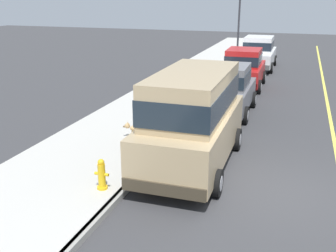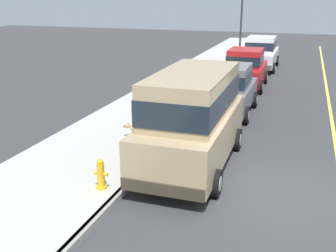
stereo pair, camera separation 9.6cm
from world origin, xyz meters
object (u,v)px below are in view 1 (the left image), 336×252
at_px(dog_tan, 135,128).
at_px(street_lamp, 239,18).
at_px(fire_hydrant, 102,175).
at_px(car_tan_van, 193,115).
at_px(car_red_hatchback, 244,68).
at_px(car_white_sedan, 258,52).
at_px(car_grey_hatchback, 227,89).

distance_m(dog_tan, street_lamp, 15.39).
height_order(fire_hydrant, street_lamp, street_lamp).
xyz_separation_m(car_tan_van, fire_hydrant, (-1.51, -2.22, -0.92)).
bearing_deg(car_red_hatchback, street_lamp, 101.43).
distance_m(car_white_sedan, fire_hydrant, 17.50).
height_order(car_white_sedan, fire_hydrant, car_white_sedan).
bearing_deg(car_tan_van, fire_hydrant, -124.29).
relative_size(car_tan_van, car_red_hatchback, 1.29).
xyz_separation_m(car_red_hatchback, dog_tan, (-2.10, -8.48, -0.55)).
xyz_separation_m(car_tan_van, car_red_hatchback, (-0.06, 9.71, -0.42)).
bearing_deg(fire_hydrant, car_tan_van, 55.71).
distance_m(car_grey_hatchback, car_red_hatchback, 4.66).
bearing_deg(car_grey_hatchback, car_white_sedan, 89.62).
height_order(car_grey_hatchback, car_red_hatchback, same).
relative_size(car_grey_hatchback, car_red_hatchback, 1.00).
bearing_deg(car_white_sedan, fire_hydrant, -95.10).
bearing_deg(dog_tan, street_lamp, 87.17).
relative_size(dog_tan, fire_hydrant, 0.92).
distance_m(car_tan_van, fire_hydrant, 2.84).
xyz_separation_m(car_tan_van, car_white_sedan, (0.04, 15.20, -0.41)).
xyz_separation_m(car_tan_van, dog_tan, (-2.16, 1.23, -0.97)).
relative_size(car_white_sedan, street_lamp, 1.04).
bearing_deg(fire_hydrant, street_lamp, 89.69).
bearing_deg(street_lamp, car_red_hatchback, -78.57).
distance_m(car_grey_hatchback, car_white_sedan, 10.16).
distance_m(car_tan_van, street_lamp, 16.53).
bearing_deg(street_lamp, fire_hydrant, -90.31).
relative_size(car_red_hatchback, dog_tan, 5.71).
bearing_deg(car_tan_van, dog_tan, 150.39).
relative_size(car_tan_van, car_grey_hatchback, 1.29).
bearing_deg(fire_hydrant, dog_tan, 100.65).
distance_m(car_grey_hatchback, fire_hydrant, 7.44).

